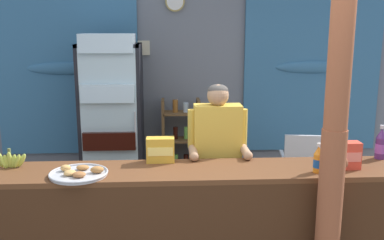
{
  "coord_description": "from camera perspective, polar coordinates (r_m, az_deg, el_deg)",
  "views": [
    {
      "loc": [
        -0.32,
        -2.76,
        2.02
      ],
      "look_at": [
        -0.12,
        0.78,
        1.26
      ],
      "focal_mm": 40.52,
      "sensor_mm": 36.0,
      "label": 1
    }
  ],
  "objects": [
    {
      "name": "drink_fridge",
      "position": [
        5.1,
        -10.51,
        1.12
      ],
      "size": [
        0.7,
        0.66,
        1.96
      ],
      "color": "black",
      "rests_on": "ground"
    },
    {
      "name": "snack_box_choco_powder",
      "position": [
        3.56,
        -4.18,
        -3.94
      ],
      "size": [
        0.23,
        0.12,
        0.2
      ],
      "color": "gold",
      "rests_on": "stall_counter"
    },
    {
      "name": "pastry_tray",
      "position": [
        3.36,
        -14.66,
        -6.78
      ],
      "size": [
        0.44,
        0.44,
        0.07
      ],
      "color": "#BCBCC1",
      "rests_on": "stall_counter"
    },
    {
      "name": "stall_counter",
      "position": [
        3.43,
        0.96,
        -12.77
      ],
      "size": [
        3.53,
        0.53,
        0.94
      ],
      "color": "brown",
      "rests_on": "ground"
    },
    {
      "name": "snack_box_crackers",
      "position": [
        3.61,
        19.95,
        -4.37
      ],
      "size": [
        0.17,
        0.12,
        0.21
      ],
      "color": "#E5422D",
      "rests_on": "stall_counter"
    },
    {
      "name": "ground_plane",
      "position": [
        4.37,
        1.4,
        -15.47
      ],
      "size": [
        7.66,
        7.66,
        0.0
      ],
      "primitive_type": "plane",
      "color": "#665B51"
    },
    {
      "name": "plastic_lawn_chair",
      "position": [
        5.15,
        14.13,
        -5.59
      ],
      "size": [
        0.5,
        0.5,
        0.86
      ],
      "color": "silver",
      "rests_on": "ground"
    },
    {
      "name": "timber_post",
      "position": [
        3.13,
        18.24,
        -2.19
      ],
      "size": [
        0.2,
        0.18,
        2.68
      ],
      "color": "#995133",
      "rests_on": "ground"
    },
    {
      "name": "bottle_shelf_rack",
      "position": [
        5.49,
        -1.49,
        -2.91
      ],
      "size": [
        0.48,
        0.28,
        1.15
      ],
      "color": "brown",
      "rests_on": "ground"
    },
    {
      "name": "back_wall_curtained",
      "position": [
        5.61,
        0.07,
        6.37
      ],
      "size": [
        5.71,
        0.22,
        2.86
      ],
      "color": "slate",
      "rests_on": "ground"
    },
    {
      "name": "banana_bunch",
      "position": [
        3.71,
        -22.82,
        -4.94
      ],
      "size": [
        0.27,
        0.06,
        0.16
      ],
      "color": "#B7C647",
      "rests_on": "stall_counter"
    },
    {
      "name": "shopkeeper",
      "position": [
        3.87,
        3.37,
        -3.72
      ],
      "size": [
        0.53,
        0.42,
        1.54
      ],
      "color": "#28282D",
      "rests_on": "ground"
    },
    {
      "name": "soda_bottle_grape_soda",
      "position": [
        3.96,
        23.6,
        -2.97
      ],
      "size": [
        0.09,
        0.09,
        0.29
      ],
      "color": "#56286B",
      "rests_on": "stall_counter"
    },
    {
      "name": "soda_bottle_cola",
      "position": [
        3.82,
        19.32,
        -3.48
      ],
      "size": [
        0.07,
        0.07,
        0.25
      ],
      "color": "black",
      "rests_on": "stall_counter"
    },
    {
      "name": "soda_bottle_orange_soda",
      "position": [
        3.43,
        16.26,
        -5.08
      ],
      "size": [
        0.07,
        0.07,
        0.23
      ],
      "color": "orange",
      "rests_on": "stall_counter"
    }
  ]
}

